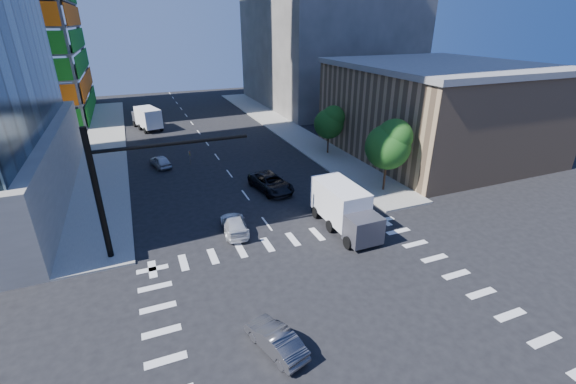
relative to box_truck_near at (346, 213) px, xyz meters
name	(u,v)px	position (x,y,z in m)	size (l,w,h in m)	color
ground	(341,323)	(-5.33, -8.79, -1.48)	(160.00, 160.00, 0.00)	black
road_markings	(341,323)	(-5.33, -8.79, -1.48)	(20.00, 20.00, 0.01)	silver
sidewalk_ne	(283,127)	(7.17, 31.21, -1.41)	(5.00, 60.00, 0.15)	gray
sidewalk_nw	(105,145)	(-17.83, 31.21, -1.41)	(5.00, 60.00, 0.15)	gray
commercial_building	(436,109)	(19.67, 13.21, 3.83)	(20.50, 22.50, 10.60)	#A17E5D
bg_building_ne	(326,26)	(21.67, 46.21, 12.52)	(24.00, 30.00, 28.00)	#5A5551
signal_mast_nw	(121,180)	(-15.33, 2.71, 4.01)	(10.20, 0.40, 9.00)	black
tree_south	(390,144)	(7.30, 5.12, 3.20)	(4.16, 4.16, 6.82)	#382316
tree_north	(330,122)	(7.60, 17.12, 2.50)	(3.54, 3.52, 5.78)	#382316
car_nb_far	(271,183)	(-2.73, 9.39, -0.71)	(2.57, 5.57, 1.55)	black
car_sb_near	(234,224)	(-8.04, 2.97, -0.85)	(1.77, 4.36, 1.27)	white
car_sb_mid	(160,161)	(-11.86, 20.16, -0.84)	(1.53, 3.80, 1.30)	#B1B3B9
car_sb_cross	(276,340)	(-9.20, -9.14, -0.86)	(1.31, 3.77, 1.24)	#4F4E53
box_truck_near	(346,213)	(0.00, 0.00, 0.00)	(2.78, 6.42, 3.35)	black
box_truck_far	(146,119)	(-12.07, 38.26, -0.05)	(4.13, 6.66, 3.25)	black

